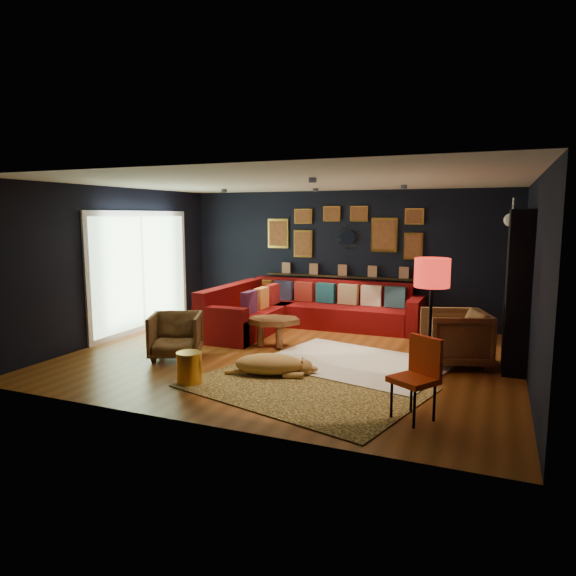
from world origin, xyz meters
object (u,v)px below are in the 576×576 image
at_px(orange_chair, 419,371).
at_px(dog, 269,360).
at_px(coffee_table, 274,323).
at_px(armchair_right, 455,335).
at_px(pouf, 244,323).
at_px(gold_stool, 189,368).
at_px(floor_lamp, 432,279).
at_px(sectional, 297,312).
at_px(armchair_left, 176,333).

xyz_separation_m(orange_chair, dog, (-2.04, 0.73, -0.30)).
distance_m(coffee_table, dog, 1.55).
bearing_deg(armchair_right, pouf, -116.93).
distance_m(gold_stool, floor_lamp, 3.25).
height_order(orange_chair, floor_lamp, floor_lamp).
relative_size(floor_lamp, dog, 1.28).
distance_m(sectional, dog, 2.91).
height_order(sectional, orange_chair, orange_chair).
bearing_deg(gold_stool, sectional, 88.24).
height_order(pouf, armchair_right, armchair_right).
distance_m(pouf, floor_lamp, 3.85).
xyz_separation_m(coffee_table, orange_chair, (2.61, -2.16, 0.13)).
xyz_separation_m(armchair_right, gold_stool, (-3.04, -2.13, -0.23)).
distance_m(armchair_left, gold_stool, 1.27).
xyz_separation_m(pouf, armchair_left, (-0.27, -1.71, 0.16)).
bearing_deg(orange_chair, pouf, 173.92).
distance_m(armchair_left, armchair_right, 4.07).
relative_size(sectional, floor_lamp, 2.14).
height_order(coffee_table, dog, coffee_table).
bearing_deg(pouf, coffee_table, -33.85).
distance_m(armchair_left, floor_lamp, 3.78).
distance_m(pouf, gold_stool, 2.71).
bearing_deg(armchair_right, coffee_table, -108.24).
bearing_deg(floor_lamp, gold_stool, -156.89).
distance_m(sectional, orange_chair, 4.49).
distance_m(coffee_table, gold_stool, 2.13).
distance_m(coffee_table, armchair_left, 1.59).
bearing_deg(orange_chair, dog, -167.36).
height_order(orange_chair, dog, orange_chair).
bearing_deg(armchair_left, coffee_table, 22.51).
relative_size(orange_chair, floor_lamp, 0.55).
relative_size(gold_stool, orange_chair, 0.47).
relative_size(coffee_table, orange_chair, 1.20).
distance_m(orange_chair, floor_lamp, 1.50).
bearing_deg(sectional, dog, -76.16).
height_order(pouf, orange_chair, orange_chair).
bearing_deg(floor_lamp, armchair_left, -175.95).
bearing_deg(gold_stool, orange_chair, -1.09).
distance_m(sectional, floor_lamp, 3.69).
distance_m(armchair_left, orange_chair, 3.82).
relative_size(armchair_left, orange_chair, 0.86).
height_order(armchair_right, orange_chair, armchair_right).
bearing_deg(armchair_left, gold_stool, -72.75).
bearing_deg(coffee_table, pouf, 146.15).
relative_size(sectional, gold_stool, 8.38).
height_order(armchair_right, floor_lamp, floor_lamp).
distance_m(coffee_table, orange_chair, 3.39).
height_order(armchair_right, dog, armchair_right).
bearing_deg(orange_chair, coffee_table, 172.63).
xyz_separation_m(sectional, gold_stool, (-0.11, -3.50, -0.12)).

